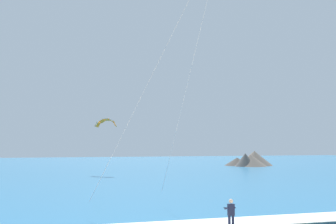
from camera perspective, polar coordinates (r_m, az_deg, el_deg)
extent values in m
cube|color=teal|center=(80.02, -10.24, -7.82)|extent=(200.00, 120.00, 0.20)
cube|color=white|center=(22.34, 4.93, -15.81)|extent=(200.00, 2.54, 0.04)
cylinder|color=#191E38|center=(21.50, 8.86, -15.67)|extent=(0.14, 0.14, 0.84)
cylinder|color=#191E38|center=(21.57, 9.37, -15.62)|extent=(0.14, 0.14, 0.84)
cube|color=#191E38|center=(21.41, 9.09, -13.75)|extent=(0.35, 0.22, 0.60)
sphere|color=beige|center=(21.35, 9.07, -12.59)|extent=(0.22, 0.22, 0.22)
cylinder|color=#191E38|center=(21.49, 8.47, -13.59)|extent=(0.12, 0.51, 0.22)
cylinder|color=#191E38|center=(21.62, 9.39, -13.53)|extent=(0.12, 0.51, 0.22)
cylinder|color=black|center=(21.76, 8.72, -13.48)|extent=(0.55, 0.07, 0.04)
cube|color=#3F3F42|center=(21.56, 8.98, -14.29)|extent=(0.13, 0.09, 0.10)
cylinder|color=#B2B2B7|center=(25.22, 3.10, 5.27)|extent=(1.57, 7.83, 15.40)
cylinder|color=#B2B2B7|center=(22.82, -1.85, 6.32)|extent=(6.90, 4.33, 15.40)
cube|color=orange|center=(58.80, -7.71, -1.73)|extent=(0.68, 0.93, 0.87)
cube|color=white|center=(58.58, -7.84, -1.58)|extent=(0.44, 0.40, 0.70)
cube|color=orange|center=(59.37, -8.12, -1.24)|extent=(0.92, 1.02, 0.70)
cube|color=white|center=(59.16, -8.26, -1.09)|extent=(0.61, 0.53, 0.46)
cube|color=orange|center=(59.92, -8.76, -1.08)|extent=(1.04, 1.03, 0.36)
cube|color=white|center=(59.71, -8.90, -0.93)|extent=(0.67, 0.60, 0.11)
cube|color=orange|center=(60.31, -9.48, -1.28)|extent=(1.05, 0.92, 0.70)
cube|color=white|center=(60.11, -9.62, -1.13)|extent=(0.61, 0.55, 0.46)
cube|color=orange|center=(60.47, -10.13, -1.79)|extent=(0.95, 0.71, 0.87)
cube|color=white|center=(60.26, -10.27, -1.63)|extent=(0.45, 0.40, 0.70)
cone|color=#665B51|center=(81.34, 11.82, -6.92)|extent=(7.02, 7.02, 2.53)
cone|color=#56514C|center=(80.45, 11.11, -6.86)|extent=(4.51, 4.51, 2.81)
cone|color=#47423D|center=(83.51, 9.96, -7.13)|extent=(5.97, 5.97, 1.83)
cone|color=#665B51|center=(84.44, 12.38, -6.60)|extent=(7.86, 7.86, 3.19)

